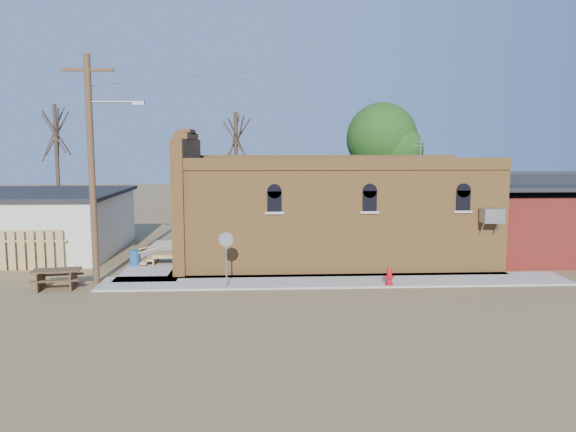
{
  "coord_description": "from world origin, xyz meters",
  "views": [
    {
      "loc": [
        -1.66,
        -21.24,
        5.52
      ],
      "look_at": [
        -0.36,
        3.44,
        2.4
      ],
      "focal_mm": 35.0,
      "sensor_mm": 36.0,
      "label": 1
    }
  ],
  "objects_px": {
    "utility_pole": "(93,165)",
    "trash_barrel": "(135,258)",
    "fire_hydrant": "(389,276)",
    "brick_bar": "(327,212)",
    "stop_sign": "(226,245)",
    "picnic_table": "(57,276)"
  },
  "relations": [
    {
      "from": "utility_pole",
      "to": "trash_barrel",
      "type": "bearing_deg",
      "value": 73.87
    },
    {
      "from": "fire_hydrant",
      "to": "stop_sign",
      "type": "height_order",
      "value": "stop_sign"
    },
    {
      "from": "stop_sign",
      "to": "trash_barrel",
      "type": "bearing_deg",
      "value": 157.32
    },
    {
      "from": "picnic_table",
      "to": "stop_sign",
      "type": "bearing_deg",
      "value": -12.59
    },
    {
      "from": "brick_bar",
      "to": "picnic_table",
      "type": "xyz_separation_m",
      "value": [
        -11.14,
        -4.99,
        -1.85
      ]
    },
    {
      "from": "picnic_table",
      "to": "trash_barrel",
      "type": "bearing_deg",
      "value": 50.47
    },
    {
      "from": "brick_bar",
      "to": "stop_sign",
      "type": "xyz_separation_m",
      "value": [
        -4.56,
        -5.49,
        -0.6
      ]
    },
    {
      "from": "brick_bar",
      "to": "utility_pole",
      "type": "distance_m",
      "value": 10.96
    },
    {
      "from": "fire_hydrant",
      "to": "utility_pole",
      "type": "bearing_deg",
      "value": -162.33
    },
    {
      "from": "fire_hydrant",
      "to": "stop_sign",
      "type": "xyz_separation_m",
      "value": [
        -6.35,
        0.0,
        1.32
      ]
    },
    {
      "from": "picnic_table",
      "to": "utility_pole",
      "type": "bearing_deg",
      "value": 19.07
    },
    {
      "from": "brick_bar",
      "to": "stop_sign",
      "type": "height_order",
      "value": "brick_bar"
    },
    {
      "from": "brick_bar",
      "to": "trash_barrel",
      "type": "bearing_deg",
      "value": -171.27
    },
    {
      "from": "utility_pole",
      "to": "brick_bar",
      "type": "bearing_deg",
      "value": 23.69
    },
    {
      "from": "utility_pole",
      "to": "trash_barrel",
      "type": "distance_m",
      "value": 5.3
    },
    {
      "from": "fire_hydrant",
      "to": "picnic_table",
      "type": "height_order",
      "value": "fire_hydrant"
    },
    {
      "from": "stop_sign",
      "to": "trash_barrel",
      "type": "distance_m",
      "value": 6.16
    },
    {
      "from": "stop_sign",
      "to": "trash_barrel",
      "type": "relative_size",
      "value": 3.04
    },
    {
      "from": "brick_bar",
      "to": "utility_pole",
      "type": "height_order",
      "value": "utility_pole"
    },
    {
      "from": "brick_bar",
      "to": "trash_barrel",
      "type": "relative_size",
      "value": 23.05
    },
    {
      "from": "brick_bar",
      "to": "utility_pole",
      "type": "relative_size",
      "value": 1.82
    },
    {
      "from": "trash_barrel",
      "to": "picnic_table",
      "type": "xyz_separation_m",
      "value": [
        -2.2,
        -3.62,
        0.05
      ]
    }
  ]
}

